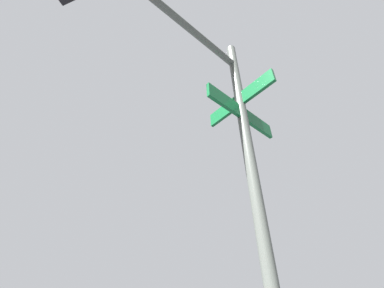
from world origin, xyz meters
The scene contains 1 object.
traffic_signal_near centered at (-6.43, -6.52, 3.65)m, with size 1.63×2.52×5.18m.
Camera 1 is at (-7.09, -5.22, 1.77)m, focal length 23.08 mm.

